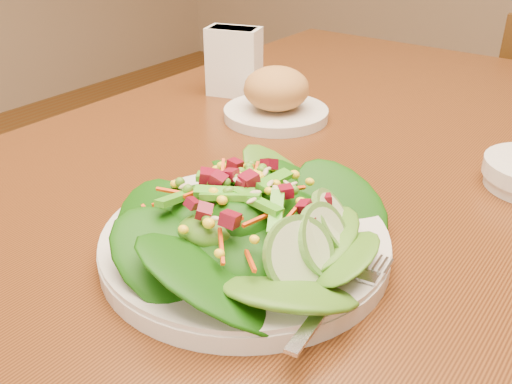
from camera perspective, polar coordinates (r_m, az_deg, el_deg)
dining_table at (r=0.92m, az=6.32°, el=-1.65°), size 0.90×1.40×0.75m
salad_plate at (r=0.60m, az=-0.33°, el=-3.81°), size 0.31×0.31×0.09m
bread_plate at (r=0.98m, az=2.03°, el=9.36°), size 0.18×0.18×0.09m
napkin_holder at (r=1.09m, az=-2.21°, el=13.06°), size 0.11×0.08×0.13m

